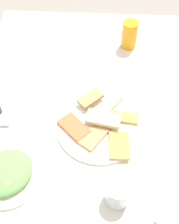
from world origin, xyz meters
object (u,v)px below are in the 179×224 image
Objects in this scene: dining_table at (84,123)px; drinking_glass at (118,193)px; paper_napkin at (166,194)px; pide_platter at (100,125)px; fork at (172,194)px; salad_plate_greens at (6,174)px; soda_can at (129,35)px; spoon at (160,193)px.

drinking_glass is at bearing -159.63° from dining_table.
paper_napkin is (-0.31, -0.27, 0.09)m from dining_table.
fork is at bearing -136.57° from pide_platter.
fork is at bearing -136.96° from dining_table.
salad_plate_greens is 1.22× the size of fork.
salad_plate_greens reaches higher than fork.
drinking_glass is (-0.33, -0.12, 0.13)m from dining_table.
soda_can reaches higher than pide_platter.
fork reaches higher than paper_napkin.
spoon is (0.00, 0.04, 0.00)m from fork.
salad_plate_greens is 2.78× the size of drinking_glass.
drinking_glass is 0.17m from fork.
salad_plate_greens is at bearing 81.16° from drinking_glass.
soda_can is at bearing 19.92° from spoon.
soda_can is 0.71m from drinking_glass.
fork is at bearing -76.87° from spoon.
pide_platter is 0.32m from paper_napkin.
paper_napkin is at bearing -82.67° from drinking_glass.
soda_can is at bearing 8.26° from paper_napkin.
dining_table is 3.93× the size of pide_platter.
pide_platter is 1.30× the size of salad_plate_greens.
paper_napkin reaches higher than dining_table.
pide_platter is 2.52× the size of soda_can.
pide_platter is 1.59× the size of fork.
fork is (0.00, -0.02, 0.00)m from paper_napkin.
paper_napkin is at bearing -138.90° from pide_platter.
salad_plate_greens is at bearing 86.00° from paper_napkin.
spoon is at bearing -140.69° from dining_table.
salad_plate_greens is at bearing 125.74° from pide_platter.
pide_platter is 0.46m from soda_can.
pide_platter is 3.62× the size of drinking_glass.
salad_plate_greens is at bearing 140.87° from dining_table.
soda_can is 0.69m from spoon.
drinking_glass is (-0.71, 0.05, -0.02)m from soda_can.
salad_plate_greens is 1.94× the size of soda_can.
soda_can is 0.68× the size of spoon.
paper_napkin is 0.02m from fork.
pide_platter is at bearing -54.26° from salad_plate_greens.
dining_table is 14.19× the size of drinking_glass.
dining_table is at bearing 20.37° from drinking_glass.
pide_platter reaches higher than dining_table.
soda_can is at bearing -31.66° from salad_plate_greens.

